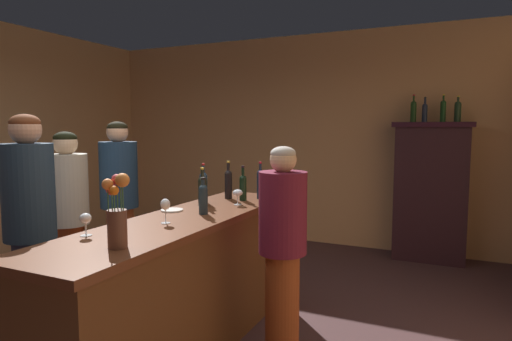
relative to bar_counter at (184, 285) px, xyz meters
The scene contains 22 objects.
wall_back 3.55m from the bar_counter, 96.08° to the left, with size 6.00×0.12×2.88m, color tan.
bar_counter is the anchor object (origin of this frame).
display_cabinet 3.45m from the bar_counter, 65.02° to the left, with size 0.90×0.42×1.67m.
wine_bottle_riesling 0.87m from the bar_counter, 107.47° to the left, with size 0.07×0.07×0.33m.
wine_bottle_malbec 1.02m from the bar_counter, 85.51° to the left, with size 0.06×0.06×0.30m.
wine_bottle_merlot 0.78m from the bar_counter, 104.47° to the left, with size 0.07×0.07×0.31m.
wine_bottle_pinot 0.64m from the bar_counter, 68.24° to the left, with size 0.07×0.07×0.27m.
wine_bottle_syrah 1.07m from the bar_counter, 96.56° to the left, with size 0.07×0.07×0.33m.
wine_bottle_rose 1.17m from the bar_counter, 80.57° to the left, with size 0.06×0.06×0.33m.
wine_glass_front 0.64m from the bar_counter, 88.86° to the right, with size 0.06×0.06×0.16m.
wine_glass_mid 0.85m from the bar_counter, 78.66° to the left, with size 0.08×0.08×0.13m.
wine_glass_rear 0.91m from the bar_counter, 107.94° to the right, with size 0.07×0.07×0.13m.
flower_arrangement 1.05m from the bar_counter, 80.40° to the right, with size 0.13×0.11×0.40m.
cheese_plate 0.56m from the bar_counter, 141.30° to the left, with size 0.17×0.17×0.01m, color white.
display_bottle_left 3.59m from the bar_counter, 68.60° to the left, with size 0.07×0.07×0.33m.
display_bottle_midleft 3.63m from the bar_counter, 66.58° to the left, with size 0.06×0.06×0.30m.
display_bottle_center 3.71m from the bar_counter, 63.53° to the left, with size 0.06×0.06×0.32m.
display_bottle_midright 3.77m from the bar_counter, 61.26° to the left, with size 0.07×0.07×0.30m.
patron_by_cabinet 1.53m from the bar_counter, 148.77° to the left, with size 0.36×0.36×1.67m.
patron_in_grey 1.11m from the bar_counter, 148.42° to the right, with size 0.33×0.33×1.70m.
patron_near_entrance 1.36m from the bar_counter, behind, with size 0.34×0.34×1.58m.
bartender 0.77m from the bar_counter, 16.15° to the left, with size 0.33×0.33×1.49m.
Camera 1 is at (2.09, -2.36, 1.62)m, focal length 30.76 mm.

